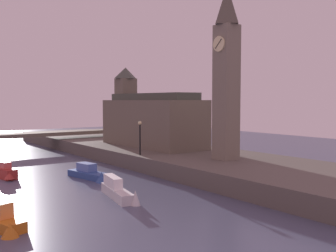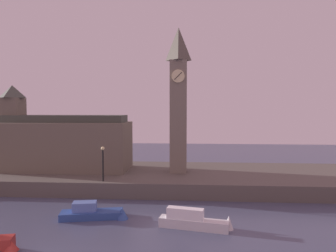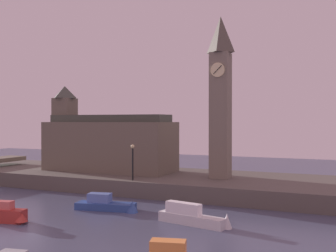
% 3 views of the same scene
% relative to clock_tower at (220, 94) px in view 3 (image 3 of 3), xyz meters
% --- Properties ---
extents(far_embankment, '(70.00, 12.00, 1.50)m').
position_rel_clock_tower_xyz_m(far_embankment, '(-8.31, 0.39, -8.89)').
color(far_embankment, '#5B544C').
rests_on(far_embankment, ground).
extents(clock_tower, '(1.99, 2.05, 15.71)m').
position_rel_clock_tower_xyz_m(clock_tower, '(0.00, 0.00, 0.00)').
color(clock_tower, slate).
rests_on(clock_tower, far_embankment).
extents(parliament_hall, '(14.63, 5.60, 9.67)m').
position_rel_clock_tower_xyz_m(parliament_hall, '(-13.53, 0.66, -5.00)').
color(parliament_hall, '#6B6051').
rests_on(parliament_hall, far_embankment).
extents(streetlamp, '(0.36, 0.36, 3.36)m').
position_rel_clock_tower_xyz_m(streetlamp, '(-7.07, -4.81, -6.00)').
color(streetlamp, black).
rests_on(streetlamp, far_embankment).
extents(boat_ferry_white, '(5.47, 1.90, 1.71)m').
position_rel_clock_tower_xyz_m(boat_ferry_white, '(1.77, -12.16, -9.11)').
color(boat_ferry_white, silver).
rests_on(boat_ferry_white, ground).
extents(boat_dinghy_red, '(3.14, 1.54, 1.46)m').
position_rel_clock_tower_xyz_m(boat_dinghy_red, '(-10.34, -16.68, -9.08)').
color(boat_dinghy_red, maroon).
rests_on(boat_dinghy_red, ground).
extents(boat_tour_blue, '(5.59, 2.29, 1.55)m').
position_rel_clock_tower_xyz_m(boat_tour_blue, '(-5.78, -10.60, -9.24)').
color(boat_tour_blue, '#2D4C93').
rests_on(boat_tour_blue, ground).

